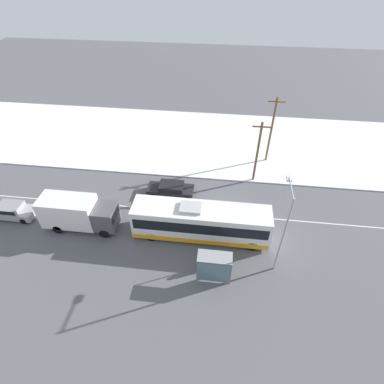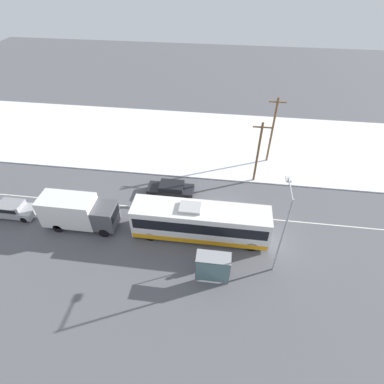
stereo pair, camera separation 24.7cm
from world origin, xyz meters
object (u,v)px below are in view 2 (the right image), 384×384
object	(u,v)px
sedan_car	(171,188)
streetlamp	(284,223)
utility_pole_roadside	(258,152)
parked_car_near_truck	(13,209)
box_truck	(78,212)
utility_pole_snowlot	(272,130)
pedestrian_at_stop	(214,258)
city_bus	(200,222)
bus_shelter	(213,266)

from	to	relation	value
sedan_car	streetlamp	world-z (taller)	streetlamp
utility_pole_roadside	sedan_car	bearing A→B (deg)	-158.26
parked_car_near_truck	box_truck	bearing A→B (deg)	-3.87
box_truck	utility_pole_snowlot	bearing A→B (deg)	36.23
sedan_car	utility_pole_roadside	xyz separation A→B (m)	(8.53, 3.40, 2.96)
parked_car_near_truck	pedestrian_at_stop	distance (m)	19.71
parked_car_near_truck	utility_pole_roadside	size ratio (longest dim) A/B	0.60
city_bus	utility_pole_snowlot	bearing A→B (deg)	62.50
pedestrian_at_stop	city_bus	bearing A→B (deg)	114.77
sedan_car	city_bus	bearing A→B (deg)	124.54
bus_shelter	utility_pole_roadside	bearing A→B (deg)	74.92
city_bus	bus_shelter	xyz separation A→B (m)	(1.44, -4.37, 0.01)
parked_car_near_truck	utility_pole_snowlot	bearing A→B (deg)	26.85
pedestrian_at_stop	bus_shelter	bearing A→B (deg)	-91.78
utility_pole_roadside	utility_pole_snowlot	xyz separation A→B (m)	(1.63, 4.01, 0.44)
sedan_car	bus_shelter	bearing A→B (deg)	117.68
parked_car_near_truck	bus_shelter	bearing A→B (deg)	-13.33
box_truck	bus_shelter	world-z (taller)	box_truck
box_truck	sedan_car	distance (m)	9.27
parked_car_near_truck	utility_pole_snowlot	size ratio (longest dim) A/B	0.53
utility_pole_roadside	parked_car_near_truck	bearing A→B (deg)	-159.84
streetlamp	utility_pole_roadside	world-z (taller)	streetlamp
city_bus	utility_pole_roadside	xyz separation A→B (m)	(4.94, 8.61, 2.03)
pedestrian_at_stop	streetlamp	distance (m)	6.06
parked_car_near_truck	bus_shelter	distance (m)	19.93
sedan_car	utility_pole_roadside	bearing A→B (deg)	-158.26
utility_pole_snowlot	parked_car_near_truck	bearing A→B (deg)	-153.15
parked_car_near_truck	utility_pole_roadside	bearing A→B (deg)	20.16
pedestrian_at_stop	bus_shelter	size ratio (longest dim) A/B	0.70
pedestrian_at_stop	utility_pole_roadside	bearing A→B (deg)	73.66
box_truck	utility_pole_snowlot	size ratio (longest dim) A/B	0.85
city_bus	parked_car_near_truck	size ratio (longest dim) A/B	2.80
sedan_car	parked_car_near_truck	xyz separation A→B (m)	(-14.35, -5.00, 0.05)
city_bus	parked_car_near_truck	xyz separation A→B (m)	(-17.94, 0.22, -0.87)
bus_shelter	city_bus	bearing A→B (deg)	108.23
city_bus	parked_car_near_truck	distance (m)	17.96
pedestrian_at_stop	utility_pole_snowlot	distance (m)	16.89
pedestrian_at_stop	utility_pole_snowlot	size ratio (longest dim) A/B	0.23
box_truck	streetlamp	bearing A→B (deg)	-6.86
utility_pole_snowlot	streetlamp	bearing A→B (deg)	-91.34
sedan_car	utility_pole_snowlot	xyz separation A→B (m)	(10.16, 7.41, 3.40)
city_bus	streetlamp	bearing A→B (deg)	-20.48
box_truck	city_bus	bearing A→B (deg)	1.32
pedestrian_at_stop	streetlamp	size ratio (longest dim) A/B	0.24
parked_car_near_truck	utility_pole_snowlot	world-z (taller)	utility_pole_snowlot
sedan_car	utility_pole_snowlot	world-z (taller)	utility_pole_snowlot
city_bus	parked_car_near_truck	world-z (taller)	city_bus
city_bus	sedan_car	size ratio (longest dim) A/B	2.49
city_bus	bus_shelter	distance (m)	4.61
streetlamp	city_bus	bearing A→B (deg)	159.52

